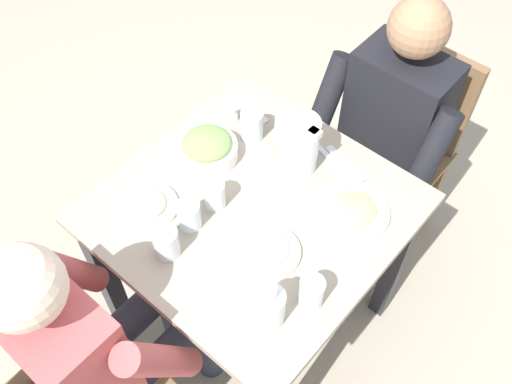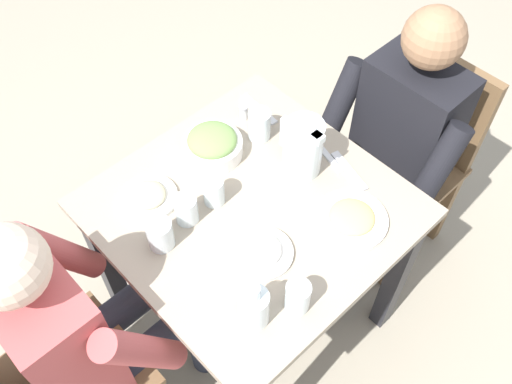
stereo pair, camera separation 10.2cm
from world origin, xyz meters
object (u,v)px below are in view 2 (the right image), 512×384
(dining_table, at_px, (252,232))
(water_glass_near_right, at_px, (160,234))
(salad_bowl, at_px, (212,144))
(plate_fries, at_px, (351,218))
(water_glass_by_pitcher, at_px, (259,125))
(plate_yoghurt, at_px, (262,251))
(water_glass_far_left, at_px, (214,191))
(water_pitcher, at_px, (302,147))
(diner_far, at_px, (90,324))
(water_glass_center, at_px, (298,297))
(chair_near, at_px, (414,150))
(salt_shaker, at_px, (243,112))
(plate_beans, at_px, (148,196))
(water_glass_far_right, at_px, (186,209))
(oil_carafe, at_px, (254,308))
(diner_near, at_px, (387,152))

(dining_table, height_order, water_glass_near_right, water_glass_near_right)
(salad_bowl, height_order, plate_fries, salad_bowl)
(water_glass_by_pitcher, bearing_deg, plate_yoghurt, 137.39)
(water_glass_far_left, xyz_separation_m, water_glass_by_pitcher, (0.10, -0.28, 0.01))
(water_pitcher, height_order, water_glass_by_pitcher, water_pitcher)
(diner_far, distance_m, salad_bowl, 0.64)
(plate_fries, xyz_separation_m, water_glass_near_right, (0.32, 0.45, 0.03))
(water_glass_center, bearing_deg, chair_near, -76.08)
(dining_table, relative_size, chair_near, 0.94)
(diner_far, distance_m, water_pitcher, 0.79)
(water_glass_center, height_order, salt_shaker, water_glass_center)
(water_glass_by_pitcher, xyz_separation_m, salt_shaker, (0.10, -0.02, -0.02))
(salad_bowl, relative_size, water_glass_by_pitcher, 1.82)
(water_pitcher, height_order, water_glass_center, water_pitcher)
(dining_table, height_order, chair_near, chair_near)
(plate_beans, bearing_deg, water_glass_near_right, 156.40)
(chair_near, height_order, water_glass_far_right, chair_near)
(salad_bowl, xyz_separation_m, water_glass_near_right, (-0.16, 0.33, 0.01))
(water_glass_by_pitcher, distance_m, salt_shaker, 0.10)
(salad_bowl, relative_size, plate_fries, 0.88)
(water_glass_near_right, bearing_deg, chair_near, -99.67)
(water_glass_far_right, bearing_deg, plate_fries, -134.51)
(plate_fries, xyz_separation_m, salt_shaker, (0.52, -0.06, 0.01))
(salad_bowl, distance_m, water_glass_near_right, 0.36)
(chair_near, height_order, salad_bowl, chair_near)
(salad_bowl, xyz_separation_m, oil_carafe, (-0.50, 0.29, 0.01))
(plate_fries, relative_size, salt_shaker, 3.98)
(diner_near, relative_size, plate_beans, 6.68)
(diner_far, height_order, water_glass_far_left, diner_far)
(diner_near, relative_size, water_pitcher, 6.17)
(dining_table, height_order, water_glass_center, water_glass_center)
(dining_table, bearing_deg, water_glass_far_left, 36.73)
(plate_beans, bearing_deg, salt_shaker, -83.01)
(chair_near, bearing_deg, salt_shaker, 54.18)
(water_glass_center, relative_size, oil_carafe, 0.60)
(water_glass_far_left, distance_m, salt_shaker, 0.35)
(plate_beans, bearing_deg, diner_far, 114.71)
(plate_beans, distance_m, water_glass_far_left, 0.20)
(oil_carafe, height_order, salt_shaker, oil_carafe)
(water_pitcher, distance_m, water_glass_far_right, 0.39)
(plate_fries, relative_size, oil_carafe, 1.31)
(plate_fries, relative_size, water_glass_center, 2.17)
(chair_near, bearing_deg, water_glass_center, 103.92)
(chair_near, xyz_separation_m, plate_beans, (0.33, 0.96, 0.27))
(diner_near, height_order, water_glass_far_right, diner_near)
(diner_near, xyz_separation_m, salt_shaker, (0.38, 0.32, 0.14))
(plate_beans, xyz_separation_m, water_glass_far_left, (-0.14, -0.14, 0.03))
(dining_table, relative_size, water_pitcher, 4.34)
(chair_near, bearing_deg, dining_table, 82.70)
(water_glass_by_pitcher, bearing_deg, water_glass_far_left, 109.32)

